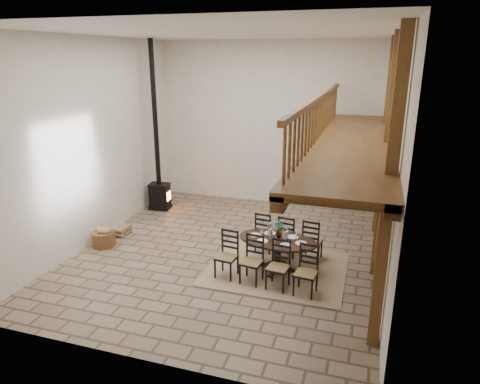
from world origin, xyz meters
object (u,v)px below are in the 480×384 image
(dining_table, at_px, (276,255))
(log_stack, at_px, (121,230))
(wood_stove, at_px, (158,173))
(log_basket, at_px, (104,238))

(dining_table, bearing_deg, log_stack, 177.38)
(wood_stove, bearing_deg, log_stack, -97.96)
(log_basket, bearing_deg, wood_stove, 88.74)
(dining_table, height_order, wood_stove, wood_stove)
(dining_table, xyz_separation_m, log_basket, (-4.38, -0.01, -0.17))
(log_basket, xyz_separation_m, log_stack, (0.03, 0.74, -0.08))
(wood_stove, relative_size, log_basket, 8.89)
(log_stack, bearing_deg, log_basket, -92.00)
(wood_stove, height_order, log_basket, wood_stove)
(dining_table, xyz_separation_m, log_stack, (-4.35, 0.73, -0.26))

